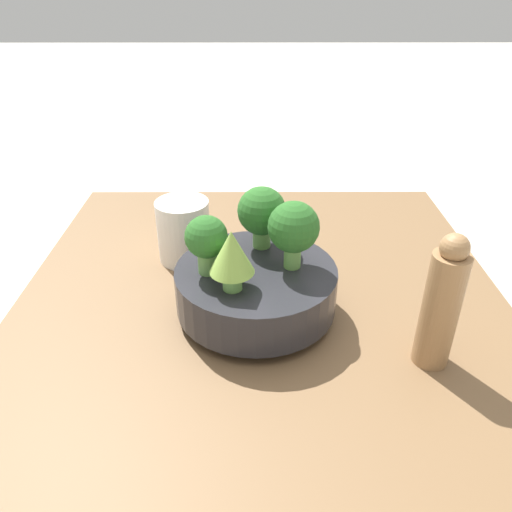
% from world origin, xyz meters
% --- Properties ---
extents(ground_plane, '(6.00, 6.00, 0.00)m').
position_xyz_m(ground_plane, '(0.00, 0.00, 0.00)').
color(ground_plane, beige).
extents(table, '(0.89, 0.72, 0.03)m').
position_xyz_m(table, '(0.00, 0.00, 0.02)').
color(table, brown).
rests_on(table, ground_plane).
extents(bowl, '(0.22, 0.22, 0.07)m').
position_xyz_m(bowl, '(-0.01, -0.01, 0.07)').
color(bowl, '#28282D').
rests_on(bowl, table).
extents(romanesco_piece_near, '(0.06, 0.06, 0.08)m').
position_xyz_m(romanesco_piece_near, '(0.03, -0.04, 0.16)').
color(romanesco_piece_near, '#6BA34C').
rests_on(romanesco_piece_near, bowl).
extents(broccoli_floret_back, '(0.07, 0.07, 0.09)m').
position_xyz_m(broccoli_floret_back, '(-0.02, 0.04, 0.16)').
color(broccoli_floret_back, '#6BA34C').
rests_on(broccoli_floret_back, bowl).
extents(broccoli_floret_left, '(0.07, 0.07, 0.09)m').
position_xyz_m(broccoli_floret_left, '(-0.08, 0.00, 0.16)').
color(broccoli_floret_left, '#609347').
rests_on(broccoli_floret_left, bowl).
extents(broccoli_floret_front, '(0.06, 0.06, 0.08)m').
position_xyz_m(broccoli_floret_front, '(-0.01, -0.07, 0.15)').
color(broccoli_floret_front, '#609347').
rests_on(broccoli_floret_front, bowl).
extents(cup, '(0.09, 0.09, 0.10)m').
position_xyz_m(cup, '(-0.17, -0.13, 0.08)').
color(cup, silver).
rests_on(cup, table).
extents(pepper_mill, '(0.04, 0.04, 0.18)m').
position_xyz_m(pepper_mill, '(0.08, 0.21, 0.12)').
color(pepper_mill, '#997047').
rests_on(pepper_mill, table).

